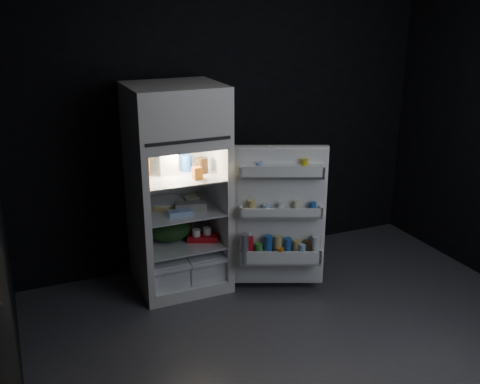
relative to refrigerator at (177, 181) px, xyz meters
name	(u,v)px	position (x,y,z in m)	size (l,w,h in m)	color
floor	(313,344)	(0.61, -1.32, -0.96)	(4.00, 3.40, 0.00)	#49494E
wall_back	(226,121)	(0.61, 0.38, 0.39)	(4.00, 0.00, 2.70)	black
refrigerator	(177,181)	(0.00, 0.00, 0.00)	(0.76, 0.71, 1.78)	white
fridge_door	(280,220)	(0.72, -0.53, -0.28)	(0.74, 0.46, 1.22)	white
milk_jug	(168,160)	(-0.06, 0.02, 0.19)	(0.15, 0.15, 0.24)	white
mayo_jar	(186,163)	(0.10, 0.04, 0.14)	(0.10, 0.10, 0.14)	#1E52A2
jam_jar	(202,165)	(0.21, -0.07, 0.14)	(0.10, 0.10, 0.13)	black
amber_bottle	(145,163)	(-0.25, 0.04, 0.18)	(0.08, 0.08, 0.22)	#B3621C
small_carton	(197,173)	(0.11, -0.22, 0.12)	(0.08, 0.06, 0.10)	#C96517
egg_carton	(191,206)	(0.08, -0.13, -0.19)	(0.26, 0.10, 0.07)	gray
pie	(165,203)	(-0.09, 0.08, -0.21)	(0.33, 0.33, 0.04)	tan
flat_package	(180,213)	(-0.04, -0.20, -0.21)	(0.20, 0.10, 0.04)	#96B7E8
wrapped_pkg	(191,199)	(0.15, 0.06, -0.20)	(0.12, 0.10, 0.05)	beige
produce_bag	(170,229)	(-0.08, 0.01, -0.43)	(0.37, 0.32, 0.20)	#193815
yogurt_tray	(203,237)	(0.19, -0.12, -0.50)	(0.26, 0.14, 0.05)	#B30F17
small_can_red	(188,228)	(0.12, 0.09, -0.48)	(0.07, 0.07, 0.09)	#B30F17
small_can_silver	(204,224)	(0.28, 0.12, -0.48)	(0.08, 0.08, 0.09)	#B7B6BB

